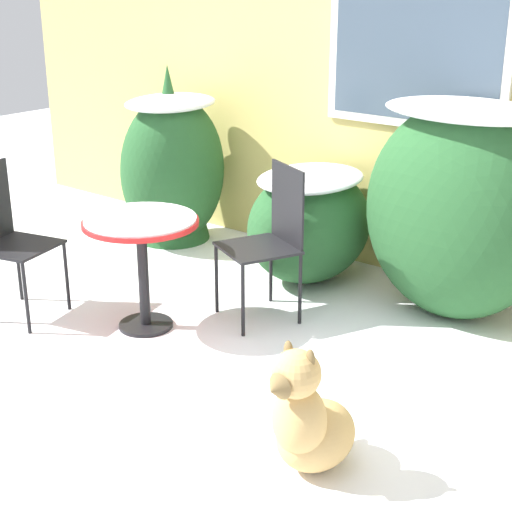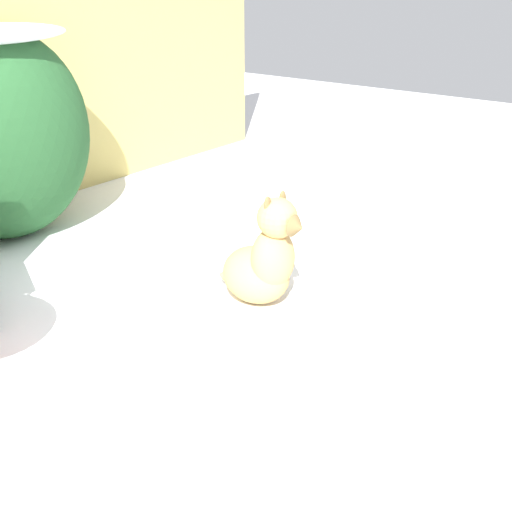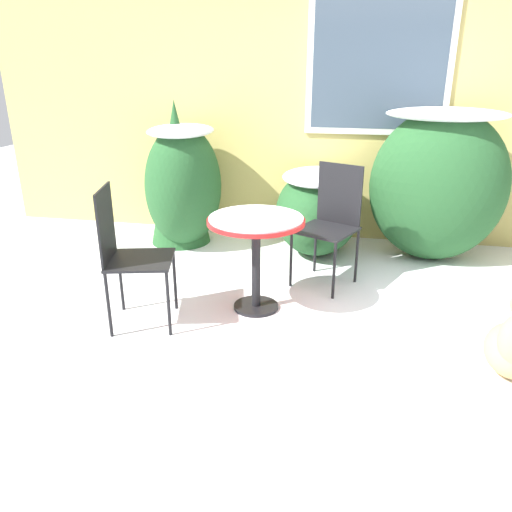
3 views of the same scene
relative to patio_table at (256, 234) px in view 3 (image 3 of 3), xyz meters
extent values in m
plane|color=white|center=(0.66, -0.28, -0.61)|extent=(16.00, 16.00, 0.00)
cube|color=tan|center=(0.66, 1.92, 0.89)|extent=(8.00, 0.06, 3.01)
cube|color=silver|center=(0.84, 1.88, 1.37)|extent=(1.40, 0.04, 1.70)
cube|color=#3D4C5B|center=(0.84, 1.86, 1.37)|extent=(1.28, 0.01, 1.58)
ellipsoid|color=#235128|center=(-1.03, 1.34, 0.01)|extent=(0.76, 0.95, 1.24)
ellipsoid|color=white|center=(-1.03, 1.34, 0.57)|extent=(0.64, 0.81, 0.12)
ellipsoid|color=#235128|center=(0.35, 1.35, -0.19)|extent=(0.82, 1.05, 0.84)
ellipsoid|color=white|center=(0.35, 1.35, 0.17)|extent=(0.70, 0.90, 0.12)
ellipsoid|color=#235128|center=(1.46, 1.41, 0.11)|extent=(1.26, 0.87, 1.44)
ellipsoid|color=white|center=(1.46, 1.41, 0.77)|extent=(1.07, 0.74, 0.12)
cone|color=#235128|center=(-1.11, 1.40, 0.12)|extent=(0.62, 0.62, 1.47)
cylinder|color=black|center=(0.00, 0.00, -0.60)|extent=(0.35, 0.35, 0.03)
cylinder|color=black|center=(0.00, 0.00, -0.25)|extent=(0.07, 0.07, 0.67)
cylinder|color=red|center=(0.00, 0.00, 0.10)|extent=(0.73, 0.73, 0.03)
cylinder|color=white|center=(0.00, 0.00, 0.13)|extent=(0.70, 0.70, 0.02)
cube|color=black|center=(0.48, 0.56, -0.12)|extent=(0.59, 0.59, 0.02)
cube|color=black|center=(0.57, 0.76, 0.15)|extent=(0.38, 0.19, 0.52)
cylinder|color=black|center=(0.21, 0.46, -0.37)|extent=(0.02, 0.02, 0.48)
cylinder|color=black|center=(0.58, 0.29, -0.37)|extent=(0.02, 0.02, 0.48)
cylinder|color=black|center=(0.38, 0.84, -0.37)|extent=(0.02, 0.02, 0.48)
cylinder|color=black|center=(0.75, 0.66, -0.37)|extent=(0.02, 0.02, 0.48)
cube|color=black|center=(-0.76, -0.38, -0.12)|extent=(0.54, 0.54, 0.02)
cube|color=black|center=(-0.97, -0.43, 0.15)|extent=(0.11, 0.40, 0.52)
cylinder|color=black|center=(-0.51, -0.53, -0.37)|extent=(0.02, 0.02, 0.48)
cylinder|color=black|center=(-0.61, -0.13, -0.37)|extent=(0.02, 0.02, 0.48)
cylinder|color=black|center=(-0.91, -0.63, -0.37)|extent=(0.02, 0.02, 0.48)
cylinder|color=black|center=(-1.01, -0.23, -0.37)|extent=(0.02, 0.02, 0.48)
ellipsoid|color=tan|center=(1.73, -0.37, -0.54)|extent=(0.08, 0.20, 0.06)
camera|label=1|loc=(3.44, -3.18, 1.60)|focal=55.00mm
camera|label=2|loc=(-0.88, -2.58, 1.14)|focal=45.00mm
camera|label=3|loc=(0.69, -3.45, 1.18)|focal=35.00mm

